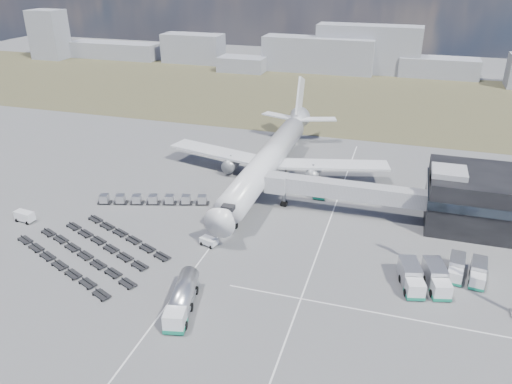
% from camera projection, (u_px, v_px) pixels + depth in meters
% --- Properties ---
extents(ground, '(420.00, 420.00, 0.00)m').
position_uv_depth(ground, '(218.00, 253.00, 83.90)').
color(ground, '#565659').
rests_on(ground, ground).
extents(grass_strip, '(420.00, 90.00, 0.01)m').
position_uv_depth(grass_strip, '(329.00, 96.00, 179.01)').
color(grass_strip, '#453C29').
rests_on(grass_strip, ground).
extents(lane_markings, '(47.12, 110.00, 0.01)m').
position_uv_depth(lane_markings, '(279.00, 253.00, 83.88)').
color(lane_markings, silver).
rests_on(lane_markings, ground).
extents(jet_bridge, '(30.30, 3.80, 7.05)m').
position_uv_depth(jet_bridge, '(334.00, 189.00, 95.16)').
color(jet_bridge, '#939399').
rests_on(jet_bridge, ground).
extents(airliner, '(51.59, 64.53, 17.62)m').
position_uv_depth(airliner, '(270.00, 157.00, 109.64)').
color(airliner, silver).
rests_on(airliner, ground).
extents(skyline, '(292.52, 26.02, 22.77)m').
position_uv_depth(skyline, '(348.00, 57.00, 211.96)').
color(skyline, gray).
rests_on(skyline, ground).
extents(fuel_tanker, '(5.21, 11.68, 3.66)m').
position_uv_depth(fuel_tanker, '(182.00, 299.00, 69.75)').
color(fuel_tanker, silver).
rests_on(fuel_tanker, ground).
extents(pushback_tug, '(3.33, 2.49, 1.37)m').
position_uv_depth(pushback_tug, '(209.00, 242.00, 85.99)').
color(pushback_tug, silver).
rests_on(pushback_tug, ground).
extents(utility_van, '(3.92, 2.13, 2.05)m').
position_uv_depth(utility_van, '(25.00, 217.00, 93.64)').
color(utility_van, silver).
rests_on(utility_van, ground).
extents(catering_truck, '(2.47, 5.89, 2.69)m').
position_uv_depth(catering_truck, '(321.00, 189.00, 104.02)').
color(catering_truck, silver).
rests_on(catering_truck, ground).
extents(service_trucks_near, '(8.09, 9.01, 3.09)m').
position_uv_depth(service_trucks_near, '(424.00, 278.00, 74.64)').
color(service_trucks_near, silver).
rests_on(service_trucks_near, ground).
extents(service_trucks_far, '(6.16, 7.09, 2.61)m').
position_uv_depth(service_trucks_far, '(467.00, 270.00, 76.88)').
color(service_trucks_far, silver).
rests_on(service_trucks_far, ground).
extents(uld_row, '(22.07, 7.86, 1.74)m').
position_uv_depth(uld_row, '(153.00, 199.00, 100.28)').
color(uld_row, black).
rests_on(uld_row, ground).
extents(baggage_dollies, '(29.09, 23.10, 0.71)m').
position_uv_depth(baggage_dollies, '(92.00, 250.00, 84.26)').
color(baggage_dollies, black).
rests_on(baggage_dollies, ground).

